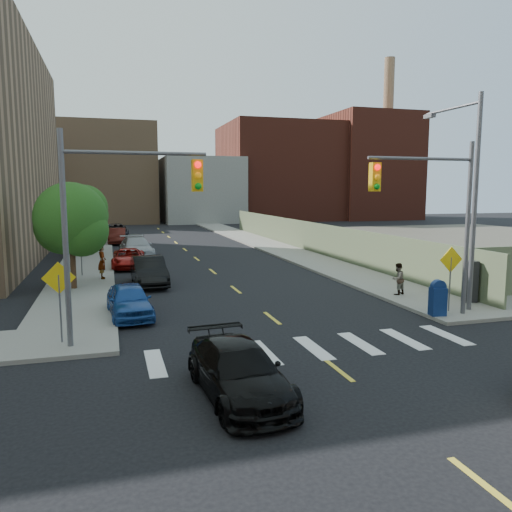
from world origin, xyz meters
TOP-DOWN VIEW (x-y plane):
  - ground at (0.00, 0.00)m, footprint 160.00×160.00m
  - sidewalk_nw at (-7.75, 41.50)m, footprint 3.50×73.00m
  - sidewalk_ne at (7.75, 41.50)m, footprint 3.50×73.00m
  - fence_north at (9.60, 28.00)m, footprint 0.12×44.00m
  - gravel_lot at (28.00, 30.00)m, footprint 36.00×42.00m
  - bg_bldg_midwest at (-6.00, 72.00)m, footprint 14.00×16.00m
  - bg_bldg_center at (8.00, 70.00)m, footprint 12.00×16.00m
  - bg_bldg_east at (22.00, 72.00)m, footprint 18.00×18.00m
  - bg_bldg_fareast at (38.00, 70.00)m, footprint 14.00×16.00m
  - smokestack at (42.00, 70.00)m, footprint 1.80×1.80m
  - signal_nw at (-5.98, 6.00)m, footprint 4.59×0.30m
  - signal_ne at (5.98, 6.00)m, footprint 4.59×0.30m
  - streetlight_ne at (8.20, 6.90)m, footprint 0.25×3.70m
  - warn_sign_nw at (-7.80, 6.50)m, footprint 1.06×0.06m
  - warn_sign_ne at (7.20, 6.50)m, footprint 1.06×0.06m
  - warn_sign_midwest at (-7.80, 20.00)m, footprint 1.06×0.06m
  - tree_west_near at (-8.00, 16.05)m, footprint 3.66×3.64m
  - tree_west_far at (-8.00, 31.05)m, footprint 3.66×3.64m
  - parked_car_blue at (-5.50, 9.78)m, footprint 1.93×4.13m
  - parked_car_black at (-4.20, 16.53)m, footprint 1.81×4.72m
  - parked_car_red at (-5.02, 23.13)m, footprint 2.31×4.64m
  - parked_car_silver at (-4.26, 28.11)m, footprint 2.62×5.51m
  - parked_car_white at (-4.20, 32.89)m, footprint 2.00×4.26m
  - parked_car_maroon at (-5.50, 38.43)m, footprint 1.74×4.57m
  - parked_car_grey at (-5.50, 45.34)m, footprint 2.63×5.34m
  - black_sedan at (-3.20, 0.96)m, footprint 2.18×4.70m
  - mailbox at (6.30, 6.02)m, footprint 0.65×0.53m
  - payphone at (9.19, 7.68)m, footprint 0.63×0.55m
  - pedestrian_west at (-6.63, 18.45)m, footprint 0.50×0.73m
  - pedestrian_east at (6.95, 9.95)m, footprint 0.90×0.81m

SIDE VIEW (x-z plane):
  - ground at x=0.00m, z-range 0.00..0.00m
  - gravel_lot at x=28.00m, z-range 0.00..0.06m
  - sidewalk_nw at x=-7.75m, z-range 0.00..0.15m
  - sidewalk_ne at x=7.75m, z-range 0.00..0.15m
  - parked_car_red at x=-5.02m, z-range 0.00..1.26m
  - black_sedan at x=-3.20m, z-range 0.00..1.33m
  - parked_car_blue at x=-5.50m, z-range 0.00..1.37m
  - parked_car_white at x=-4.20m, z-range 0.00..1.41m
  - parked_car_grey at x=-5.50m, z-range 0.00..1.46m
  - parked_car_maroon at x=-5.50m, z-range 0.00..1.49m
  - parked_car_black at x=-4.20m, z-range 0.00..1.54m
  - parked_car_silver at x=-4.26m, z-range 0.00..1.55m
  - mailbox at x=6.30m, z-range 0.13..1.57m
  - pedestrian_east at x=6.95m, z-range 0.15..1.67m
  - payphone at x=9.19m, z-range 0.15..2.00m
  - pedestrian_west at x=-6.63m, z-range 0.15..2.06m
  - fence_north at x=9.60m, z-range 0.00..2.50m
  - warn_sign_nw at x=-7.80m, z-range 0.58..3.41m
  - warn_sign_ne at x=7.20m, z-range 0.58..3.41m
  - warn_sign_midwest at x=-7.80m, z-range 0.58..3.41m
  - tree_west_near at x=-8.00m, z-range 0.72..6.24m
  - tree_west_far at x=-8.00m, z-range 0.72..6.24m
  - signal_nw at x=-5.98m, z-range 1.03..8.03m
  - signal_ne at x=5.98m, z-range 1.03..8.03m
  - bg_bldg_center at x=8.00m, z-range 0.00..10.00m
  - streetlight_ne at x=8.20m, z-range 0.72..9.72m
  - bg_bldg_midwest at x=-6.00m, z-range 0.00..15.00m
  - bg_bldg_east at x=22.00m, z-range 0.00..16.00m
  - bg_bldg_fareast at x=38.00m, z-range 0.00..18.00m
  - smokestack at x=42.00m, z-range 0.00..28.00m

